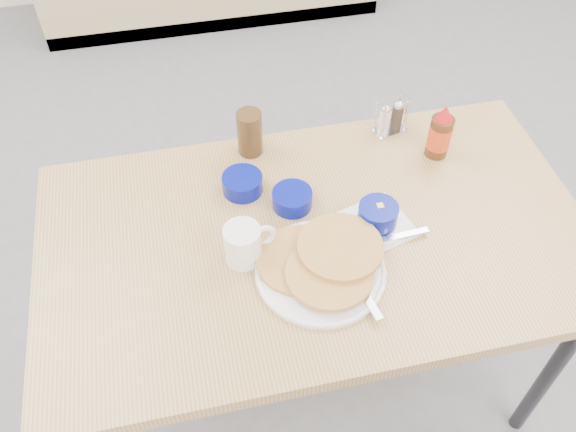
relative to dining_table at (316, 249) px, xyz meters
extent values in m
cube|color=#2D2D33|center=(0.00, 2.47, -0.66)|extent=(1.90, 0.55, 0.08)
cube|color=tan|center=(0.00, 0.00, 0.04)|extent=(1.40, 0.80, 0.04)
cylinder|color=#2D2D33|center=(0.62, -0.32, -0.34)|extent=(0.04, 0.04, 0.72)
cylinder|color=#2D2D33|center=(-0.62, 0.32, -0.34)|extent=(0.04, 0.04, 0.72)
cylinder|color=#2D2D33|center=(0.62, 0.32, -0.34)|extent=(0.04, 0.04, 0.72)
cylinder|color=white|center=(-0.02, -0.12, 0.07)|extent=(0.31, 0.31, 0.02)
cylinder|color=#D89F51|center=(-0.07, -0.09, 0.08)|extent=(0.21, 0.21, 0.01)
cylinder|color=#D89F51|center=(-0.01, -0.15, 0.10)|extent=(0.21, 0.21, 0.01)
cylinder|color=#D89F51|center=(0.03, -0.09, 0.11)|extent=(0.21, 0.21, 0.01)
cube|color=silver|center=(0.06, -0.22, 0.08)|extent=(0.04, 0.14, 0.01)
cylinder|color=white|center=(-0.19, -0.04, 0.11)|extent=(0.09, 0.09, 0.10)
cylinder|color=black|center=(-0.19, -0.04, 0.16)|extent=(0.08, 0.08, 0.00)
torus|color=white|center=(-0.15, -0.02, 0.11)|extent=(0.08, 0.03, 0.08)
cube|color=white|center=(0.16, -0.01, 0.06)|extent=(0.20, 0.20, 0.00)
cylinder|color=white|center=(0.16, -0.01, 0.07)|extent=(0.16, 0.16, 0.01)
cylinder|color=#050D71|center=(0.16, -0.01, 0.10)|extent=(0.10, 0.10, 0.06)
cylinder|color=white|center=(0.16, -0.01, 0.12)|extent=(0.09, 0.09, 0.01)
cube|color=#F4DB60|center=(0.16, 0.00, 0.13)|extent=(0.02, 0.02, 0.01)
cube|color=silver|center=(0.18, -0.07, 0.08)|extent=(0.18, 0.03, 0.00)
cylinder|color=#050D71|center=(-0.16, 0.19, 0.09)|extent=(0.11, 0.11, 0.05)
cylinder|color=#050D71|center=(-0.04, 0.11, 0.09)|extent=(0.11, 0.11, 0.05)
cylinder|color=#3D2813|center=(-0.11, 0.34, 0.13)|extent=(0.09, 0.09, 0.13)
cube|color=silver|center=(0.31, 0.34, 0.06)|extent=(0.11, 0.08, 0.00)
cylinder|color=silver|center=(0.27, 0.31, 0.12)|extent=(0.01, 0.01, 0.11)
cylinder|color=silver|center=(0.35, 0.33, 0.12)|extent=(0.01, 0.01, 0.11)
cylinder|color=silver|center=(0.26, 0.35, 0.12)|extent=(0.01, 0.01, 0.11)
cylinder|color=silver|center=(0.34, 0.37, 0.12)|extent=(0.01, 0.01, 0.11)
cylinder|color=silver|center=(0.29, 0.33, 0.10)|extent=(0.03, 0.03, 0.08)
cylinder|color=#3F3326|center=(0.33, 0.35, 0.10)|extent=(0.03, 0.03, 0.08)
cylinder|color=#47230F|center=(0.40, 0.22, 0.12)|extent=(0.06, 0.06, 0.13)
cylinder|color=#DC5519|center=(0.40, 0.22, 0.13)|extent=(0.06, 0.06, 0.07)
cone|color=red|center=(0.40, 0.22, 0.21)|extent=(0.05, 0.05, 0.04)
camera|label=1|loc=(-0.28, -0.94, 1.25)|focal=38.00mm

